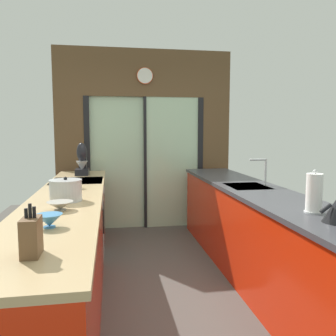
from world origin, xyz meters
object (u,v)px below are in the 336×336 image
(stand_mixer, at_px, (82,163))
(stock_pot, at_px, (66,190))
(mixing_bowl_near, at_px, (49,220))
(knife_block, at_px, (31,236))
(mixing_bowl_mid, at_px, (60,206))
(oven_range, at_px, (78,219))
(mixing_bowl_far, at_px, (74,184))
(paper_towel_roll, at_px, (314,193))

(stand_mixer, height_order, stock_pot, stand_mixer)
(mixing_bowl_near, xyz_separation_m, stand_mixer, (0.00, 2.49, 0.12))
(knife_block, relative_size, stand_mixer, 0.59)
(mixing_bowl_near, xyz_separation_m, mixing_bowl_mid, (0.00, 0.45, -0.01))
(mixing_bowl_mid, relative_size, knife_block, 0.77)
(oven_range, bearing_deg, knife_block, -89.57)
(mixing_bowl_mid, distance_m, mixing_bowl_far, 0.97)
(mixing_bowl_near, bearing_deg, stock_pot, 90.00)
(mixing_bowl_far, bearing_deg, stock_pot, -90.00)
(paper_towel_roll, bearing_deg, mixing_bowl_near, -177.49)
(oven_range, height_order, mixing_bowl_mid, mixing_bowl_mid)
(mixing_bowl_far, distance_m, paper_towel_roll, 2.23)
(mixing_bowl_near, xyz_separation_m, knife_block, (0.00, -0.47, 0.05))
(knife_block, relative_size, paper_towel_roll, 0.80)
(oven_range, relative_size, stand_mixer, 2.19)
(oven_range, bearing_deg, mixing_bowl_near, -89.46)
(knife_block, bearing_deg, paper_towel_roll, 17.13)
(stand_mixer, relative_size, stock_pot, 1.59)
(mixing_bowl_near, xyz_separation_m, stock_pot, (0.00, 0.79, 0.05))
(mixing_bowl_mid, bearing_deg, oven_range, 90.69)
(stand_mixer, bearing_deg, mixing_bowl_near, -90.00)
(knife_block, bearing_deg, mixing_bowl_near, 90.00)
(knife_block, bearing_deg, stock_pot, 90.00)
(mixing_bowl_near, xyz_separation_m, mixing_bowl_far, (0.00, 1.42, 0.00))
(oven_range, bearing_deg, mixing_bowl_far, -88.09)
(stock_pot, bearing_deg, oven_range, 90.90)
(mixing_bowl_near, distance_m, mixing_bowl_mid, 0.45)
(oven_range, bearing_deg, paper_towel_roll, -46.47)
(knife_block, height_order, stock_pot, knife_block)
(mixing_bowl_far, height_order, stock_pot, stock_pot)
(stand_mixer, bearing_deg, mixing_bowl_mid, -90.00)
(mixing_bowl_mid, bearing_deg, knife_block, -90.00)
(paper_towel_roll, bearing_deg, stand_mixer, 126.44)
(mixing_bowl_near, height_order, stand_mixer, stand_mixer)
(knife_block, distance_m, stand_mixer, 2.96)
(oven_range, xyz_separation_m, knife_block, (0.02, -2.44, 0.56))
(oven_range, xyz_separation_m, mixing_bowl_far, (0.02, -0.55, 0.51))
(stock_pot, bearing_deg, mixing_bowl_far, 90.00)
(oven_range, height_order, paper_towel_roll, paper_towel_roll)
(stock_pot, bearing_deg, mixing_bowl_mid, -90.00)
(knife_block, xyz_separation_m, paper_towel_roll, (1.78, 0.55, 0.05))
(stand_mixer, bearing_deg, paper_towel_roll, -53.56)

